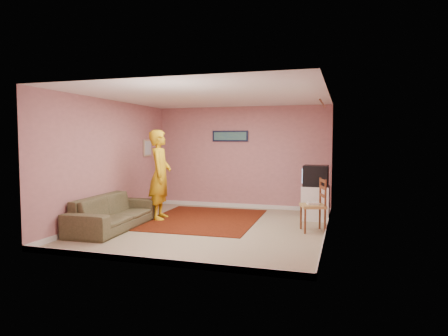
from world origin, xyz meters
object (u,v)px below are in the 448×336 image
(chair_b, at_px, (313,199))
(sofa, at_px, (114,212))
(tv_cabinet, at_px, (315,203))
(person, at_px, (160,175))
(crt_tv, at_px, (316,176))
(chair_a, at_px, (313,192))

(chair_b, distance_m, sofa, 3.90)
(tv_cabinet, xyz_separation_m, person, (-3.28, -0.94, 0.61))
(tv_cabinet, bearing_deg, crt_tv, 178.86)
(sofa, bearing_deg, crt_tv, -63.77)
(sofa, height_order, person, person)
(chair_a, xyz_separation_m, sofa, (-3.69, -2.18, -0.27))
(person, bearing_deg, chair_a, -86.07)
(tv_cabinet, distance_m, crt_tv, 0.60)
(crt_tv, relative_size, person, 0.28)
(chair_b, height_order, sofa, chair_b)
(sofa, bearing_deg, chair_b, -79.35)
(chair_b, bearing_deg, tv_cabinet, 164.33)
(tv_cabinet, bearing_deg, chair_b, -88.34)
(chair_a, relative_size, chair_b, 0.93)
(chair_a, xyz_separation_m, person, (-3.23, -1.05, 0.39))
(tv_cabinet, height_order, person, person)
(person, bearing_deg, crt_tv, -88.17)
(tv_cabinet, distance_m, chair_b, 1.20)
(crt_tv, relative_size, chair_a, 1.03)
(chair_a, bearing_deg, chair_b, -83.30)
(chair_a, height_order, sofa, chair_a)
(crt_tv, distance_m, sofa, 4.33)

